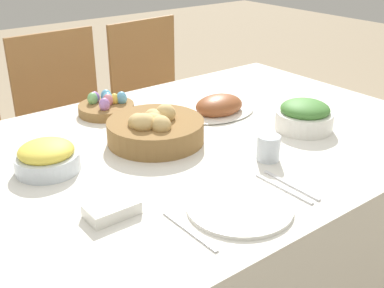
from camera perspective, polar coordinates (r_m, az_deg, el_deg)
name	(u,v)px	position (r m, az deg, el deg)	size (l,w,h in m)	color
dining_table	(181,242)	(1.71, -1.31, -11.59)	(1.78, 1.12, 0.75)	silver
chair_far_center	(72,129)	(2.33, -14.02, 1.75)	(0.44, 0.44, 0.94)	olive
chair_far_right	(159,107)	(2.55, -3.90, 4.45)	(0.46, 0.46, 0.94)	olive
bread_basket	(155,129)	(1.53, -4.40, 1.81)	(0.31, 0.31, 0.12)	olive
egg_basket	(106,106)	(1.80, -10.12, 4.44)	(0.20, 0.20, 0.08)	olive
ham_platter	(219,107)	(1.77, 3.22, 4.41)	(0.29, 0.20, 0.08)	white
pineapple_bowl	(47,157)	(1.41, -16.82, -1.50)	(0.18, 0.18, 0.09)	silver
green_salad_bowl	(304,116)	(1.67, 13.18, 3.27)	(0.19, 0.19, 0.10)	white
dinner_plate	(240,207)	(1.19, 5.67, -7.46)	(0.26, 0.26, 0.01)	white
fork	(189,231)	(1.11, -0.35, -10.24)	(0.01, 0.19, 0.00)	silver
knife	(283,188)	(1.29, 10.76, -5.20)	(0.01, 0.19, 0.00)	silver
spoon	(291,185)	(1.32, 11.65, -4.79)	(0.01, 0.19, 0.00)	silver
drinking_cup	(268,148)	(1.43, 9.04, -0.45)	(0.07, 0.07, 0.08)	silver
butter_dish	(112,209)	(1.18, -9.48, -7.64)	(0.12, 0.08, 0.03)	white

